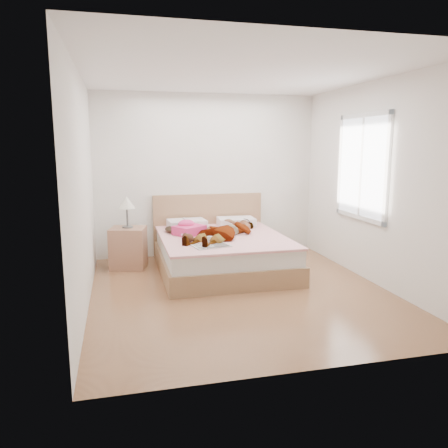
% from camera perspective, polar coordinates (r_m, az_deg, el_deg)
% --- Properties ---
extents(ground, '(4.00, 4.00, 0.00)m').
position_cam_1_polar(ground, '(5.49, 2.12, -8.76)').
color(ground, '#4C2917').
rests_on(ground, ground).
extents(woman, '(1.55, 1.62, 0.22)m').
position_cam_1_polar(woman, '(6.21, 0.15, -0.57)').
color(woman, silver).
rests_on(woman, bed).
extents(hair, '(0.61, 0.68, 0.08)m').
position_cam_1_polar(hair, '(6.55, -5.65, -0.67)').
color(hair, black).
rests_on(hair, bed).
extents(phone, '(0.11, 0.10, 0.05)m').
position_cam_1_polar(phone, '(6.48, -5.00, 0.59)').
color(phone, silver).
rests_on(phone, bed).
extents(room_shell, '(4.00, 4.00, 4.00)m').
position_cam_1_polar(room_shell, '(6.19, 17.57, 7.11)').
color(room_shell, white).
rests_on(room_shell, ground).
extents(bed, '(1.80, 2.08, 1.00)m').
position_cam_1_polar(bed, '(6.38, -0.39, -3.46)').
color(bed, brown).
rests_on(bed, ground).
extents(towel, '(0.52, 0.50, 0.21)m').
position_cam_1_polar(towel, '(6.35, -4.64, -0.60)').
color(towel, '#CE387F').
rests_on(towel, bed).
extents(magazine, '(0.52, 0.40, 0.03)m').
position_cam_1_polar(magazine, '(5.61, -1.69, -2.84)').
color(magazine, silver).
rests_on(magazine, bed).
extents(coffee_mug, '(0.11, 0.09, 0.09)m').
position_cam_1_polar(coffee_mug, '(5.80, -1.82, -2.03)').
color(coffee_mug, silver).
rests_on(coffee_mug, bed).
extents(plush_toy, '(0.18, 0.23, 0.12)m').
position_cam_1_polar(plush_toy, '(5.86, -4.75, -1.78)').
color(plush_toy, black).
rests_on(plush_toy, bed).
extents(nightstand, '(0.58, 0.54, 1.06)m').
position_cam_1_polar(nightstand, '(6.57, -12.40, -2.62)').
color(nightstand, '#945F44').
rests_on(nightstand, ground).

